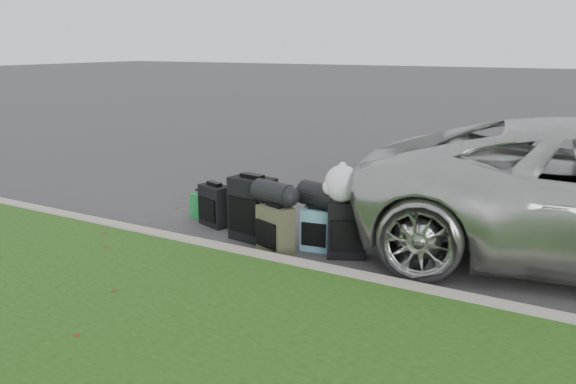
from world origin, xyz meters
The scene contains 12 objects.
ground centered at (0.00, 0.00, 0.00)m, with size 120.00×120.00×0.00m, color #383535.
curb centered at (0.00, -1.00, 0.07)m, with size 120.00×0.18×0.15m, color #9E937F.
suitcase_small_black centered at (-1.12, -0.05, 0.28)m, with size 0.45×0.25×0.57m, color black.
suitcase_large_black_left centered at (-0.35, -0.28, 0.41)m, with size 0.56×0.34×0.81m, color black.
suitcase_olive centered at (0.15, -0.56, 0.29)m, with size 0.42×0.26×0.58m, color #383925.
suitcase_teal centered at (0.54, -0.23, 0.26)m, with size 0.36×0.22×0.52m, color teal.
suitcase_large_black_right centered at (0.95, -0.26, 0.34)m, with size 0.45×0.27×0.68m, color black.
tote_green centered at (-1.50, 0.19, 0.17)m, with size 0.31×0.25×0.35m, color #1B7D35.
tote_navy centered at (-0.76, 0.50, 0.14)m, with size 0.26×0.21×0.28m, color navy.
duffel_left centered at (0.06, -0.46, 0.72)m, with size 0.27×0.27×0.51m, color black.
duffel_right centered at (0.55, -0.16, 0.67)m, with size 0.31×0.31×0.55m, color black.
trash_bag centered at (0.88, -0.27, 0.88)m, with size 0.42×0.42×0.42m, color white.
Camera 1 is at (3.37, -6.04, 2.43)m, focal length 35.00 mm.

